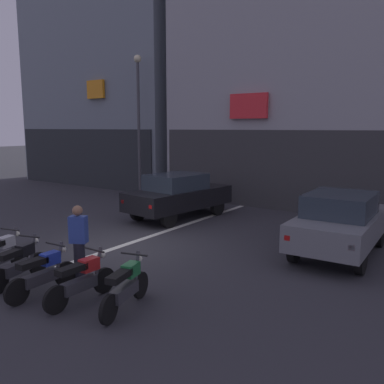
# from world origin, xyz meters

# --- Properties ---
(ground_plane) EXTENTS (120.00, 120.00, 0.00)m
(ground_plane) POSITION_xyz_m (0.00, 0.00, 0.00)
(ground_plane) COLOR #333338
(lane_centre_line) EXTENTS (0.20, 18.00, 0.01)m
(lane_centre_line) POSITION_xyz_m (0.00, 6.00, 0.00)
(lane_centre_line) COLOR silver
(lane_centre_line) RESTS_ON ground
(building_corner_left) EXTENTS (10.78, 9.45, 21.31)m
(building_corner_left) POSITION_xyz_m (-10.28, 12.14, 10.64)
(building_corner_left) COLOR gray
(building_corner_left) RESTS_ON ground
(building_mid_block) EXTENTS (10.75, 9.59, 14.93)m
(building_mid_block) POSITION_xyz_m (1.27, 12.14, 7.45)
(building_mid_block) COLOR #9E9EA3
(building_mid_block) RESTS_ON ground
(car_black_crossing_near) EXTENTS (2.26, 4.29, 1.64)m
(car_black_crossing_near) POSITION_xyz_m (-0.83, 3.93, 0.89)
(car_black_crossing_near) COLOR black
(car_black_crossing_near) RESTS_ON ground
(car_grey_parked_kerbside) EXTENTS (1.88, 4.15, 1.64)m
(car_grey_parked_kerbside) POSITION_xyz_m (5.23, 2.86, 0.89)
(car_grey_parked_kerbside) COLOR black
(car_grey_parked_kerbside) RESTS_ON ground
(car_white_down_street) EXTENTS (1.94, 4.17, 1.64)m
(car_white_down_street) POSITION_xyz_m (2.11, 10.61, 0.89)
(car_white_down_street) COLOR black
(car_white_down_street) RESTS_ON ground
(street_lamp) EXTENTS (0.36, 0.36, 6.65)m
(street_lamp) POSITION_xyz_m (-5.38, 6.91, 4.06)
(street_lamp) COLOR #47474C
(street_lamp) RESTS_ON ground
(motorcycle_silver_row_leftmost) EXTENTS (0.56, 1.65, 0.98)m
(motorcycle_silver_row_leftmost) POSITION_xyz_m (-0.70, -3.00, 0.46)
(motorcycle_silver_row_leftmost) COLOR black
(motorcycle_silver_row_leftmost) RESTS_ON ground
(motorcycle_black_row_left_mid) EXTENTS (0.60, 1.63, 0.98)m
(motorcycle_black_row_left_mid) POSITION_xyz_m (0.21, -3.10, 0.46)
(motorcycle_black_row_left_mid) COLOR black
(motorcycle_black_row_left_mid) RESTS_ON ground
(motorcycle_blue_row_centre) EXTENTS (0.55, 1.67, 0.98)m
(motorcycle_blue_row_centre) POSITION_xyz_m (1.13, -3.18, 0.46)
(motorcycle_blue_row_centre) COLOR black
(motorcycle_blue_row_centre) RESTS_ON ground
(motorcycle_red_row_right_mid) EXTENTS (0.55, 1.67, 0.98)m
(motorcycle_red_row_right_mid) POSITION_xyz_m (2.04, -2.98, 0.46)
(motorcycle_red_row_right_mid) COLOR black
(motorcycle_red_row_right_mid) RESTS_ON ground
(motorcycle_green_row_rightmost) EXTENTS (0.60, 1.64, 0.98)m
(motorcycle_green_row_rightmost) POSITION_xyz_m (2.95, -2.73, 0.46)
(motorcycle_green_row_rightmost) COLOR black
(motorcycle_green_row_rightmost) RESTS_ON ground
(person_by_motorcycles) EXTENTS (0.42, 0.36, 1.67)m
(person_by_motorcycles) POSITION_xyz_m (1.14, -2.27, 0.86)
(person_by_motorcycles) COLOR #23232D
(person_by_motorcycles) RESTS_ON ground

